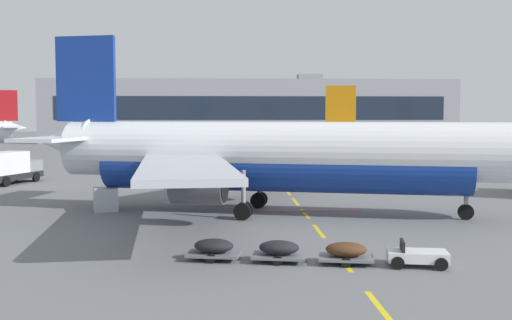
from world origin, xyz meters
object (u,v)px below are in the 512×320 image
Objects in this scene: airliner_foreground at (272,155)px; baggage_train at (313,251)px; fuel_service_truck at (9,167)px; airliner_far_right at (251,141)px; uld_cargo_container at (106,199)px.

airliner_foreground is 14.39m from baggage_train.
airliner_foreground is at bearing -38.51° from fuel_service_truck.
fuel_service_truck reaches higher than baggage_train.
airliner_far_right is 3.92× the size of fuel_service_truck.
uld_cargo_container is (-11.48, -35.09, -2.53)m from airliner_far_right.
baggage_train is at bearing -86.74° from airliner_foreground.
fuel_service_truck is at bearing 125.98° from uld_cargo_container.
fuel_service_truck is (-24.12, 19.19, -2.30)m from airliner_foreground.
airliner_foreground reaches higher than airliner_far_right.
airliner_foreground is 2.95× the size of baggage_train.
airliner_foreground reaches higher than baggage_train.
airliner_far_right reaches higher than fuel_service_truck.
fuel_service_truck reaches higher than uld_cargo_container.
baggage_train is (24.91, -33.15, -1.11)m from fuel_service_truck.
uld_cargo_container is (-11.48, 1.79, -3.15)m from airliner_foreground.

